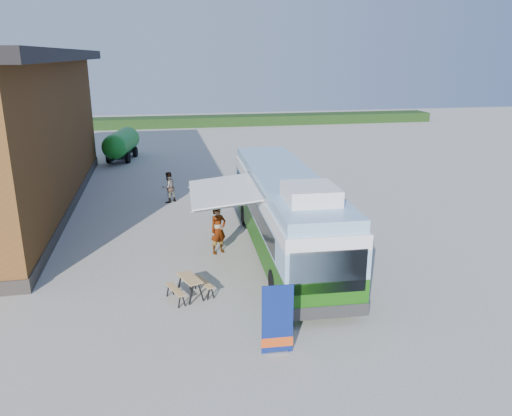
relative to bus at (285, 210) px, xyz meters
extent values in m
plane|color=#BCB7AD|center=(-2.31, -1.86, -1.69)|extent=(100.00, 100.00, 0.00)
cube|color=#264419|center=(5.69, 36.14, -1.19)|extent=(40.00, 3.00, 1.00)
cube|color=#286911|center=(0.00, 0.07, -0.83)|extent=(2.88, 11.56, 1.05)
cube|color=#8EB8DD|center=(0.00, 0.07, 0.13)|extent=(2.88, 11.56, 0.86)
cube|color=black|center=(-1.16, 0.60, 0.13)|extent=(0.45, 9.55, 0.67)
cube|color=black|center=(1.21, 0.50, 0.13)|extent=(0.45, 9.55, 0.67)
cube|color=white|center=(0.00, 0.07, 0.77)|extent=(2.88, 11.56, 0.43)
cube|color=#8EB8DD|center=(0.00, 0.07, 1.18)|extent=(2.73, 11.36, 0.38)
cube|color=white|center=(-0.15, -3.56, 1.61)|extent=(1.60, 1.78, 0.48)
cube|color=black|center=(-0.24, -5.63, -0.02)|extent=(2.15, 0.15, 1.24)
cube|color=#2D2D2D|center=(-0.24, -5.58, -1.21)|extent=(2.45, 0.30, 0.38)
cube|color=#2D2D2D|center=(0.25, 5.72, -1.21)|extent=(2.45, 0.30, 0.38)
cylinder|color=black|center=(-1.23, -3.70, -1.21)|extent=(0.33, 0.97, 0.96)
cylinder|color=black|center=(0.91, -3.79, -1.21)|extent=(0.33, 0.97, 0.96)
cylinder|color=black|center=(-0.93, 3.46, -1.21)|extent=(0.33, 0.97, 0.96)
cylinder|color=black|center=(1.22, 3.37, -1.21)|extent=(0.33, 0.97, 0.96)
cube|color=white|center=(-2.32, -0.13, 0.86)|extent=(2.57, 3.97, 0.30)
cube|color=#A5A8AD|center=(-1.11, -0.18, 1.04)|extent=(0.33, 4.17, 0.15)
cylinder|color=#A5A8AD|center=(-2.39, -1.76, 0.76)|extent=(2.51, 0.16, 0.31)
cylinder|color=#A5A8AD|center=(-2.25, 1.51, 0.76)|extent=(2.51, 0.16, 0.31)
cube|color=navy|center=(-1.86, -6.56, -0.75)|extent=(0.80, 0.06, 1.88)
cube|color=#D84714|center=(-1.86, -6.56, -1.39)|extent=(0.82, 0.07, 0.26)
cube|color=#A5A8AD|center=(-1.86, -6.56, -1.66)|extent=(0.57, 0.20, 0.06)
cylinder|color=#A5A8AD|center=(-1.86, -6.54, -0.75)|extent=(0.03, 0.03, 1.88)
cube|color=tan|center=(-3.82, -3.11, -1.03)|extent=(0.79, 1.15, 0.04)
cube|color=tan|center=(-4.27, -3.28, -1.29)|extent=(0.59, 1.07, 0.03)
cube|color=tan|center=(-3.36, -2.93, -1.29)|extent=(0.59, 1.07, 0.03)
cube|color=black|center=(-3.81, -3.58, -1.36)|extent=(0.06, 0.06, 0.65)
cube|color=black|center=(-3.51, -3.46, -1.36)|extent=(0.06, 0.06, 0.65)
cube|color=black|center=(-4.12, -2.75, -1.36)|extent=(0.06, 0.06, 0.65)
cube|color=black|center=(-3.83, -2.64, -1.36)|extent=(0.06, 0.06, 0.65)
imported|color=#999999|center=(-2.50, 0.38, -0.76)|extent=(0.81, 0.71, 1.86)
imported|color=#999999|center=(-4.16, 7.68, -0.90)|extent=(0.97, 0.94, 1.58)
cylinder|color=#188523|center=(-7.14, 19.27, -0.42)|extent=(2.39, 4.01, 1.69)
sphere|color=#188523|center=(-7.50, 17.43, -0.42)|extent=(1.69, 1.69, 1.69)
sphere|color=#188523|center=(-6.77, 21.11, -0.42)|extent=(1.69, 1.69, 1.69)
cube|color=black|center=(-7.14, 19.27, -1.17)|extent=(1.87, 4.09, 0.19)
cube|color=black|center=(-7.61, 16.88, -1.22)|extent=(0.33, 1.13, 0.09)
cylinder|color=black|center=(-8.00, 18.30, -1.31)|extent=(0.38, 0.78, 0.75)
cylinder|color=black|center=(-6.71, 18.04, -1.31)|extent=(0.38, 0.78, 0.75)
cylinder|color=black|center=(-7.56, 20.50, -1.31)|extent=(0.38, 0.78, 0.75)
cylinder|color=black|center=(-6.27, 20.25, -1.31)|extent=(0.38, 0.78, 0.75)
camera|label=1|loc=(-4.51, -17.31, 5.57)|focal=35.00mm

